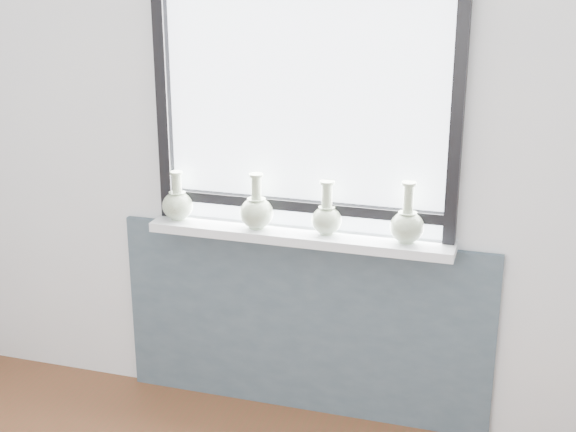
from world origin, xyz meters
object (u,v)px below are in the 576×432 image
(vase_a, at_px, (178,203))
(windowsill, at_px, (299,236))
(vase_b, at_px, (256,211))
(vase_c, at_px, (327,217))
(vase_d, at_px, (407,224))

(vase_a, bearing_deg, windowsill, -0.01)
(vase_b, bearing_deg, windowsill, 2.67)
(windowsill, xyz_separation_m, vase_c, (0.12, 0.01, 0.09))
(windowsill, height_order, vase_b, vase_b)
(windowsill, xyz_separation_m, vase_d, (0.46, 0.00, 0.10))
(vase_c, relative_size, vase_d, 0.90)
(vase_b, height_order, vase_d, vase_d)
(windowsill, distance_m, vase_c, 0.15)
(windowsill, height_order, vase_a, vase_a)
(vase_c, bearing_deg, vase_a, -179.28)
(vase_a, height_order, vase_d, vase_d)
(vase_a, height_order, vase_c, vase_c)
(windowsill, xyz_separation_m, vase_b, (-0.19, -0.01, 0.10))
(windowsill, bearing_deg, vase_b, -177.33)
(vase_d, bearing_deg, vase_c, 179.20)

